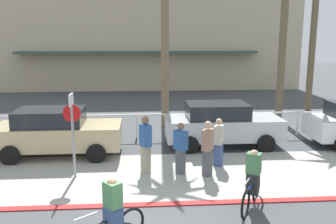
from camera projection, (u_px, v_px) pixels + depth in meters
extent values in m
plane|color=#424447|center=(137.00, 129.00, 16.97)|extent=(80.00, 80.00, 0.00)
cube|color=#9E9E93|center=(135.00, 176.00, 11.30)|extent=(44.00, 4.00, 0.02)
cube|color=maroon|center=(134.00, 205.00, 9.35)|extent=(44.00, 0.24, 0.03)
cube|color=#BCAD8E|center=(138.00, 37.00, 33.32)|extent=(25.55, 11.17, 8.13)
cube|color=#384C47|center=(138.00, 52.00, 27.60)|extent=(17.88, 1.20, 0.16)
cylinder|color=white|center=(136.00, 115.00, 15.30)|extent=(18.37, 0.08, 0.08)
cylinder|color=white|center=(24.00, 129.00, 15.08)|extent=(0.08, 0.08, 1.00)
cylinder|color=white|center=(81.00, 128.00, 15.24)|extent=(0.08, 0.08, 1.00)
cylinder|color=white|center=(137.00, 127.00, 15.40)|extent=(0.08, 0.08, 1.00)
cylinder|color=white|center=(191.00, 126.00, 15.57)|extent=(0.08, 0.08, 1.00)
cylinder|color=white|center=(245.00, 125.00, 15.73)|extent=(0.08, 0.08, 1.00)
cylinder|color=white|center=(297.00, 124.00, 15.89)|extent=(0.08, 0.08, 1.00)
cylinder|color=gray|center=(73.00, 142.00, 11.01)|extent=(0.08, 0.08, 2.20)
cube|color=white|center=(71.00, 100.00, 10.75)|extent=(0.04, 0.56, 0.36)
cylinder|color=red|center=(72.00, 113.00, 10.83)|extent=(0.52, 0.03, 0.52)
cylinder|color=#756047|center=(165.00, 32.00, 16.78)|extent=(0.36, 0.36, 8.75)
cylinder|color=brown|center=(282.00, 50.00, 17.96)|extent=(0.36, 0.36, 7.05)
cylinder|color=brown|center=(313.00, 38.00, 20.55)|extent=(0.36, 0.36, 8.19)
cube|color=tan|center=(59.00, 136.00, 13.14)|extent=(4.40, 1.80, 0.80)
cube|color=#1E2328|center=(50.00, 117.00, 12.98)|extent=(2.29, 1.58, 0.56)
cylinder|color=black|center=(102.00, 139.00, 14.20)|extent=(0.66, 0.22, 0.66)
cylinder|color=black|center=(96.00, 153.00, 12.44)|extent=(0.66, 0.22, 0.66)
cylinder|color=black|center=(27.00, 140.00, 14.00)|extent=(0.66, 0.22, 0.66)
cylinder|color=black|center=(10.00, 155.00, 12.24)|extent=(0.66, 0.22, 0.66)
cube|color=#B2B7BC|center=(223.00, 128.00, 14.30)|extent=(4.40, 1.80, 0.80)
cube|color=#1E2328|center=(217.00, 110.00, 14.14)|extent=(2.29, 1.58, 0.56)
cylinder|color=black|center=(251.00, 131.00, 15.35)|extent=(0.66, 0.22, 0.66)
cylinder|color=black|center=(266.00, 143.00, 13.60)|extent=(0.66, 0.22, 0.66)
cylinder|color=black|center=(184.00, 132.00, 15.16)|extent=(0.66, 0.22, 0.66)
cylinder|color=black|center=(190.00, 145.00, 13.40)|extent=(0.66, 0.22, 0.66)
cylinder|color=black|center=(319.00, 131.00, 15.28)|extent=(0.66, 0.22, 0.66)
torus|color=black|center=(131.00, 224.00, 7.77)|extent=(0.59, 0.50, 0.72)
cylinder|color=black|center=(117.00, 223.00, 7.51)|extent=(0.57, 0.48, 0.35)
cylinder|color=black|center=(113.00, 221.00, 7.43)|extent=(0.05, 0.05, 0.44)
cylinder|color=silver|center=(86.00, 216.00, 6.95)|extent=(0.41, 0.35, 0.04)
cube|color=#384C7A|center=(113.00, 219.00, 7.42)|extent=(0.43, 0.42, 0.52)
cube|color=#4C7F51|center=(113.00, 194.00, 7.32)|extent=(0.42, 0.43, 0.52)
sphere|color=#9E7556|center=(112.00, 184.00, 7.27)|extent=(0.22, 0.22, 0.22)
torus|color=black|center=(246.00, 204.00, 8.68)|extent=(0.41, 0.65, 0.72)
torus|color=black|center=(256.00, 187.00, 9.65)|extent=(0.41, 0.65, 0.72)
cylinder|color=#2851A8|center=(253.00, 187.00, 9.33)|extent=(0.39, 0.62, 0.35)
cylinder|color=#2851A8|center=(249.00, 189.00, 8.84)|extent=(0.24, 0.36, 0.07)
cylinder|color=#2851A8|center=(253.00, 185.00, 9.23)|extent=(0.05, 0.05, 0.44)
cylinder|color=silver|center=(247.00, 181.00, 8.62)|extent=(0.28, 0.45, 0.04)
cube|color=#232326|center=(253.00, 183.00, 9.22)|extent=(0.40, 0.42, 0.52)
cube|color=#4C7F51|center=(254.00, 163.00, 9.11)|extent=(0.42, 0.40, 0.52)
sphere|color=#D6A884|center=(254.00, 154.00, 9.07)|extent=(0.22, 0.22, 0.22)
cylinder|color=#4C4C51|center=(181.00, 162.00, 11.44)|extent=(0.45, 0.45, 0.78)
cube|color=#2D5699|center=(181.00, 140.00, 11.30)|extent=(0.45, 0.47, 0.60)
sphere|color=brown|center=(181.00, 126.00, 11.22)|extent=(0.21, 0.21, 0.21)
cylinder|color=gray|center=(146.00, 159.00, 11.53)|extent=(0.42, 0.42, 0.87)
cube|color=#2D5699|center=(145.00, 135.00, 11.37)|extent=(0.40, 0.47, 0.67)
sphere|color=brown|center=(145.00, 120.00, 11.27)|extent=(0.24, 0.24, 0.24)
cylinder|color=#4C4C51|center=(207.00, 163.00, 11.25)|extent=(0.44, 0.44, 0.83)
cube|color=#93705B|center=(208.00, 140.00, 11.11)|extent=(0.42, 0.48, 0.64)
sphere|color=#D6A884|center=(208.00, 125.00, 11.01)|extent=(0.23, 0.23, 0.23)
cylinder|color=#384C7A|center=(218.00, 155.00, 12.11)|extent=(0.42, 0.42, 0.77)
cube|color=#B7B2A8|center=(219.00, 135.00, 11.97)|extent=(0.40, 0.47, 0.59)
sphere|color=#D6A884|center=(219.00, 122.00, 11.89)|extent=(0.21, 0.21, 0.21)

